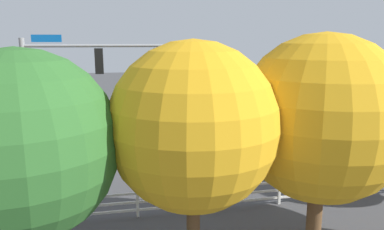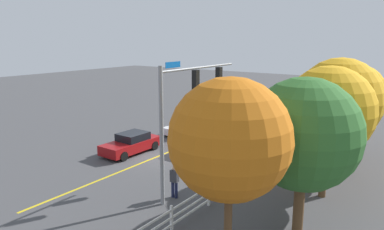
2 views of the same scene
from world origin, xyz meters
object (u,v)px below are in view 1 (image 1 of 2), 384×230
car_2 (210,156)px  tree_4 (321,119)px  car_3 (245,135)px  pedestrian (58,181)px  tree_5 (22,146)px  car_0 (324,131)px  car_1 (144,139)px  tree_1 (193,127)px

car_2 → tree_4: tree_4 is taller
car_3 → pedestrian: 12.61m
car_2 → tree_5: bearing=-124.2°
car_0 → car_1: size_ratio=1.05×
car_2 → tree_1: 10.16m
tree_1 → car_2: bearing=-106.8°
car_2 → tree_5: size_ratio=0.63×
car_1 → car_3: bearing=-179.3°
car_0 → pedestrian: size_ratio=2.77×
car_0 → tree_4: bearing=60.8°
car_0 → tree_1: bearing=50.5°
pedestrian → tree_5: (-0.35, 6.22, 3.28)m
car_0 → tree_1: (11.50, 12.70, 3.76)m
car_3 → pedestrian: (10.54, 6.93, 0.30)m
tree_5 → car_2: bearing=-126.6°
car_1 → car_2: car_1 is taller
car_3 → tree_4: 13.32m
pedestrian → tree_1: 8.31m
car_2 → pedestrian: (7.17, 2.95, 0.28)m
car_2 → tree_4: 9.45m
car_3 → tree_5: 17.01m
tree_5 → pedestrian: bearing=-86.7°
tree_1 → tree_4: bearing=-173.7°
pedestrian → tree_4: tree_4 is taller
car_0 → tree_5: tree_5 is taller
car_1 → tree_1: (-0.43, 13.04, 3.76)m
car_3 → tree_1: 14.85m
car_0 → tree_1: tree_1 is taller
car_0 → car_3: size_ratio=1.08×
tree_1 → tree_5: (4.10, 0.14, -0.24)m
car_1 → pedestrian: pedestrian is taller
tree_1 → tree_4: size_ratio=0.97×
car_0 → car_2: size_ratio=1.14×
car_3 → tree_1: bearing=67.6°
car_1 → car_2: bearing=129.1°
tree_1 → car_0: bearing=-132.1°
car_3 → tree_5: (10.18, 13.15, 3.57)m
pedestrian → car_2: bearing=-165.1°
tree_1 → tree_4: (-3.85, -0.43, -0.04)m
car_1 → car_3: 6.51m
car_0 → tree_4: size_ratio=0.68×
tree_4 → car_3: bearing=-100.1°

